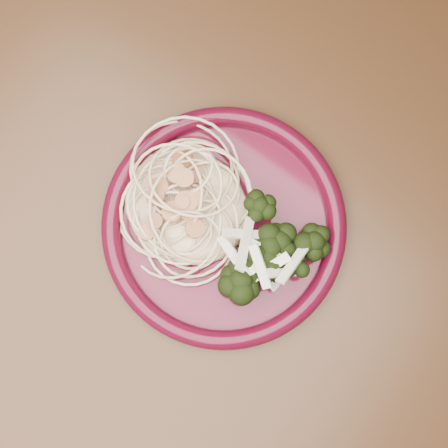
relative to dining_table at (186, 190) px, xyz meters
name	(u,v)px	position (x,y,z in m)	size (l,w,h in m)	color
dining_table	(186,190)	(0.00, 0.00, 0.00)	(1.20, 0.80, 0.75)	#472814
dinner_plate	(224,226)	(0.07, -0.02, 0.11)	(0.27, 0.27, 0.02)	#4E0C1E
spaghetti_pile	(186,204)	(0.03, -0.03, 0.12)	(0.13, 0.11, 0.03)	beige
scallop_cluster	(184,199)	(0.03, -0.03, 0.15)	(0.10, 0.10, 0.03)	#CB804E
broccoli_pile	(272,248)	(0.12, -0.01, 0.13)	(0.08, 0.13, 0.04)	black
onion_garnish	(274,244)	(0.12, -0.01, 0.15)	(0.05, 0.08, 0.05)	#F3EACC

